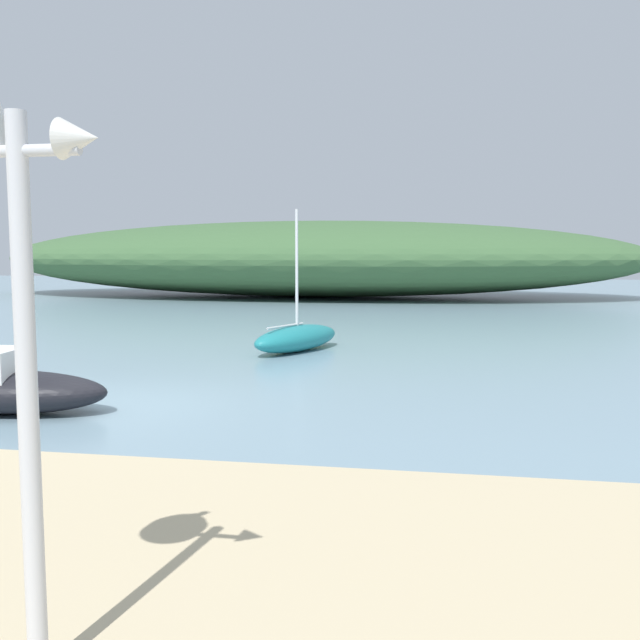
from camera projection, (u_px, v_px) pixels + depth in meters
The scene contains 3 objects.
ground_plane at pixel (121, 406), 12.51m from camera, with size 120.00×120.00×0.00m, color #7A99A8.
distant_hill at pixel (312, 259), 42.87m from camera, with size 39.95×14.49×4.59m, color #3D6038.
sailboat_inner_mooring at pixel (297, 338), 19.29m from camera, with size 2.40×3.66×3.90m.
Camera 1 is at (5.62, -11.51, 2.76)m, focal length 39.20 mm.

